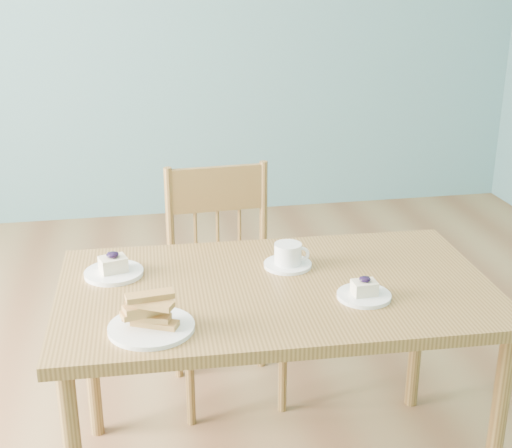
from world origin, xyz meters
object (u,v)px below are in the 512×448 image
dining_chair (225,284)px  cheesecake_plate_far (114,269)px  cheesecake_plate_near (364,292)px  coffee_cup (288,257)px  dining_table (276,306)px  biscotti_plate (151,318)px

dining_chair → cheesecake_plate_far: size_ratio=4.90×
cheesecake_plate_near → coffee_cup: bearing=122.6°
dining_chair → cheesecake_plate_near: 0.76m
cheesecake_plate_near → cheesecake_plate_far: 0.75m
dining_chair → cheesecake_plate_near: bearing=-68.0°
dining_chair → coffee_cup: 0.50m
dining_chair → dining_table: bearing=-84.7°
cheesecake_plate_far → dining_table: bearing=-19.1°
cheesecake_plate_far → coffee_cup: bearing=-3.7°
dining_chair → cheesecake_plate_far: (-0.39, -0.37, 0.25)m
dining_table → cheesecake_plate_far: 0.50m
cheesecake_plate_near → biscotti_plate: (-0.60, -0.08, 0.02)m
coffee_cup → biscotti_plate: (-0.44, -0.33, 0.00)m
dining_table → coffee_cup: coffee_cup is taller
dining_table → biscotti_plate: (-0.37, -0.20, 0.10)m
dining_chair → biscotti_plate: dining_chair is taller
biscotti_plate → cheesecake_plate_near: bearing=7.2°
cheesecake_plate_far → coffee_cup: size_ratio=1.19×
dining_chair → cheesecake_plate_near: dining_chair is taller
dining_table → cheesecake_plate_far: size_ratio=7.29×
coffee_cup → cheesecake_plate_near: bearing=-42.4°
dining_chair → biscotti_plate: (-0.29, -0.73, 0.27)m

